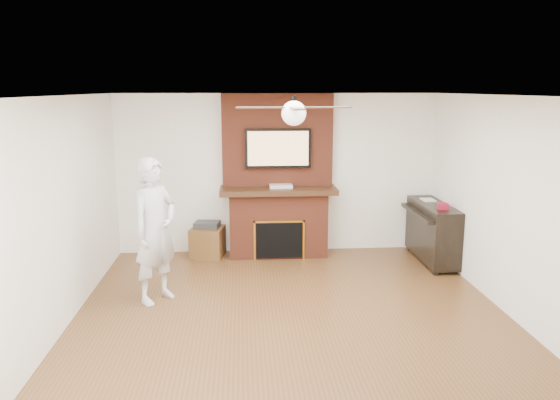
{
  "coord_description": "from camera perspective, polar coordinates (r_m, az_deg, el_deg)",
  "views": [
    {
      "loc": [
        -0.55,
        -5.74,
        2.58
      ],
      "look_at": [
        -0.08,
        0.9,
        1.21
      ],
      "focal_mm": 35.0,
      "sensor_mm": 36.0,
      "label": 1
    }
  ],
  "objects": [
    {
      "name": "piano",
      "position": [
        8.51,
        15.58,
        -3.11
      ],
      "size": [
        0.5,
        1.36,
        0.98
      ],
      "rotation": [
        0.0,
        0.0,
        0.0
      ],
      "color": "black",
      "rests_on": "ground"
    },
    {
      "name": "side_table",
      "position": [
        8.56,
        -7.58,
        -4.22
      ],
      "size": [
        0.56,
        0.56,
        0.55
      ],
      "rotation": [
        0.0,
        0.0,
        -0.18
      ],
      "color": "#583819",
      "rests_on": "ground"
    },
    {
      "name": "ceiling_fan",
      "position": [
        5.77,
        1.46,
        9.16
      ],
      "size": [
        1.21,
        1.21,
        0.31
      ],
      "color": "black",
      "rests_on": "room_shell"
    },
    {
      "name": "cable_box",
      "position": [
        8.34,
        0.1,
        1.46
      ],
      "size": [
        0.35,
        0.2,
        0.05
      ],
      "primitive_type": "cube",
      "rotation": [
        0.0,
        0.0,
        0.01
      ],
      "color": "silver",
      "rests_on": "fireplace"
    },
    {
      "name": "room_shell",
      "position": [
        5.92,
        1.4,
        -1.35
      ],
      "size": [
        5.36,
        5.86,
        2.86
      ],
      "color": "#533218",
      "rests_on": "ground"
    },
    {
      "name": "tv",
      "position": [
        8.31,
        -0.21,
        5.43
      ],
      "size": [
        1.0,
        0.08,
        0.6
      ],
      "color": "black",
      "rests_on": "fireplace"
    },
    {
      "name": "person",
      "position": [
        6.77,
        -12.92,
        -3.12
      ],
      "size": [
        0.75,
        0.78,
        1.78
      ],
      "primitive_type": "imported",
      "rotation": [
        0.0,
        0.0,
        0.9
      ],
      "color": "silver",
      "rests_on": "ground"
    },
    {
      "name": "candle_blue",
      "position": [
        8.49,
        0.85,
        -5.8
      ],
      "size": [
        0.06,
        0.06,
        0.07
      ],
      "primitive_type": "cylinder",
      "color": "#3557A1",
      "rests_on": "ground"
    },
    {
      "name": "fireplace",
      "position": [
        8.46,
        -0.23,
        0.85
      ],
      "size": [
        1.78,
        0.64,
        2.5
      ],
      "color": "brown",
      "rests_on": "ground"
    },
    {
      "name": "candle_orange",
      "position": [
        8.52,
        -1.41,
        -5.56
      ],
      "size": [
        0.07,
        0.07,
        0.12
      ],
      "primitive_type": "cylinder",
      "color": "#C24116",
      "rests_on": "ground"
    },
    {
      "name": "candle_green",
      "position": [
        8.45,
        -0.6,
        -5.86
      ],
      "size": [
        0.07,
        0.07,
        0.08
      ],
      "primitive_type": "cylinder",
      "color": "#4D8A37",
      "rests_on": "ground"
    },
    {
      "name": "candle_cream",
      "position": [
        8.51,
        0.21,
        -5.61
      ],
      "size": [
        0.08,
        0.08,
        0.11
      ],
      "primitive_type": "cylinder",
      "color": "#FFF9CA",
      "rests_on": "ground"
    }
  ]
}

